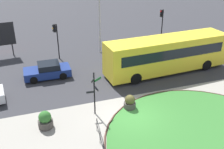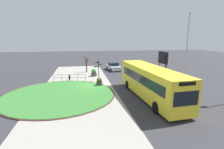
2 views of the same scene
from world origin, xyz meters
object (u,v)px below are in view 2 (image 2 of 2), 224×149
Objects in this scene: street_tree_bare at (86,64)px; billboard_left at (163,58)px; car_near_lane at (114,67)px; car_far_lane at (138,72)px; planter_near_signpost at (94,73)px; signpost_directional at (99,69)px; planter_kerbside at (99,82)px; lamppost_tall at (187,47)px; bollard_foreground at (69,77)px; traffic_light_far at (166,60)px; bus_yellow at (150,82)px.

billboard_left is at bearing 88.56° from street_tree_bare.
street_tree_bare is (1.37, -5.22, 0.83)m from car_near_lane.
car_far_lane is 3.39× the size of planter_near_signpost.
signpost_directional is at bearing 7.30° from planter_near_signpost.
billboard_left is at bearing 123.88° from planter_kerbside.
car_far_lane is at bearing 125.06° from planter_kerbside.
planter_near_signpost is at bearing -177.49° from planter_kerbside.
lamppost_tall is 10.60m from billboard_left.
street_tree_bare reaches higher than bollard_foreground.
billboard_left is 3.04× the size of planter_near_signpost.
car_near_lane reaches higher than car_far_lane.
traffic_light_far is at bearing -174.85° from lamppost_tall.
traffic_light_far is (0.54, 14.95, 2.25)m from bollard_foreground.
traffic_light_far is 5.18m from lamppost_tall.
car_near_lane is at bearing -106.18° from billboard_left.
car_near_lane is 6.38m from planter_near_signpost.
billboard_left is at bearing -21.72° from traffic_light_far.
car_far_lane is 7.69m from billboard_left.
planter_near_signpost is at bearing -159.85° from bus_yellow.
bus_yellow is at bearing 29.59° from signpost_directional.
planter_near_signpost is 0.40× the size of street_tree_bare.
bollard_foreground is 0.70× the size of planter_kerbside.
planter_kerbside is 9.42m from street_tree_bare.
lamppost_tall is (5.16, 15.36, 4.56)m from bollard_foreground.
car_far_lane is at bearing 94.65° from bollard_foreground.
billboard_left is (-14.35, 8.59, 0.60)m from bus_yellow.
traffic_light_far is 5.96m from billboard_left.
car_near_lane is (-6.67, 7.95, 0.27)m from bollard_foreground.
planter_kerbside is (5.83, 0.25, -0.03)m from planter_near_signpost.
bus_yellow is at bearing 40.64° from planter_kerbside.
car_near_lane is at bearing 179.19° from bus_yellow.
bollard_foreground is 18.08m from billboard_left.
planter_near_signpost is 5.83m from planter_kerbside.
signpost_directional is at bearing 70.26° from bollard_foreground.
car_far_lane is at bearing 82.45° from planter_near_signpost.
signpost_directional is 3.61m from planter_near_signpost.
lamppost_tall reaches higher than billboard_left.
street_tree_bare is at bearing -167.81° from signpost_directional.
street_tree_bare is (-4.40, -8.24, 0.88)m from car_far_lane.
planter_near_signpost is at bearing 79.39° from traffic_light_far.
signpost_directional is 12.17m from lamppost_tall.
planter_kerbside is at bearing -25.95° from car_near_lane.
planter_near_signpost is (-11.27, -4.93, -1.19)m from bus_yellow.
planter_near_signpost is at bearing 16.79° from street_tree_bare.
lamppost_tall is 3.15× the size of street_tree_bare.
billboard_left is at bearing 105.90° from bollard_foreground.
lamppost_tall is (-4.26, 6.67, 3.22)m from bus_yellow.
planter_kerbside is at bearing 125.64° from car_far_lane.
bollard_foreground is 4.20m from planter_near_signpost.
traffic_light_far is 1.22× the size of street_tree_bare.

